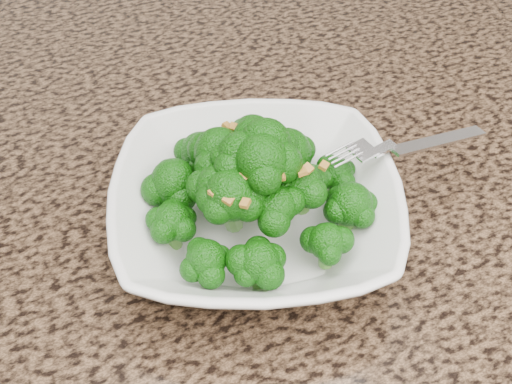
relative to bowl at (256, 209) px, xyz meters
name	(u,v)px	position (x,y,z in m)	size (l,w,h in m)	color
granite_counter	(76,296)	(-0.16, 0.01, -0.04)	(1.64, 1.04, 0.03)	brown
bowl	(256,209)	(0.00, 0.00, 0.00)	(0.24, 0.24, 0.06)	white
broccoli_pile	(256,151)	(0.00, 0.00, 0.07)	(0.21, 0.21, 0.07)	#12590A
garlic_topping	(256,111)	(0.00, 0.00, 0.10)	(0.13, 0.13, 0.01)	#B9802D
fork	(387,148)	(0.12, -0.01, 0.04)	(0.18, 0.03, 0.01)	silver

